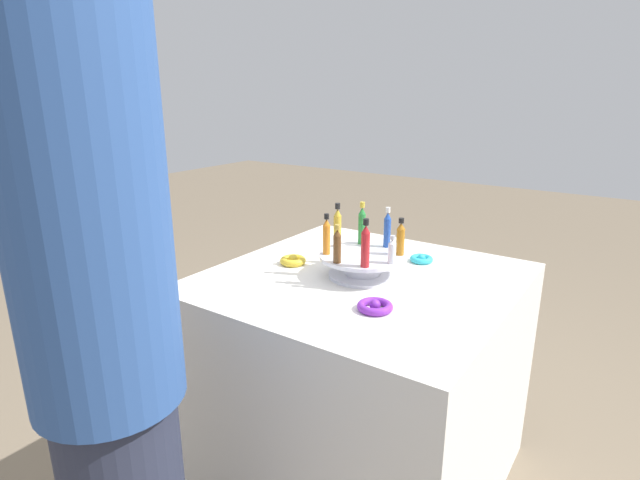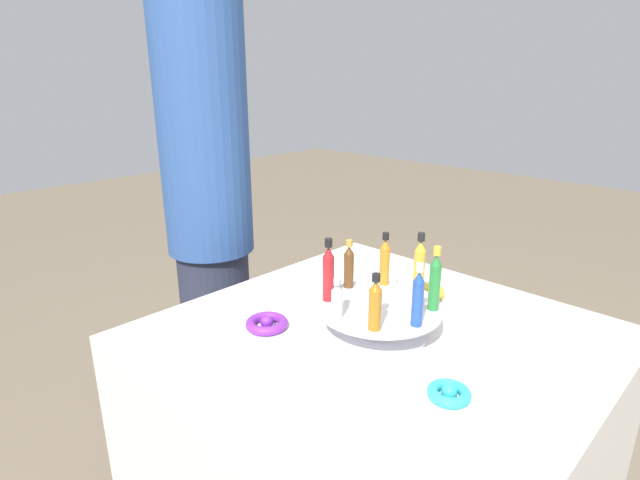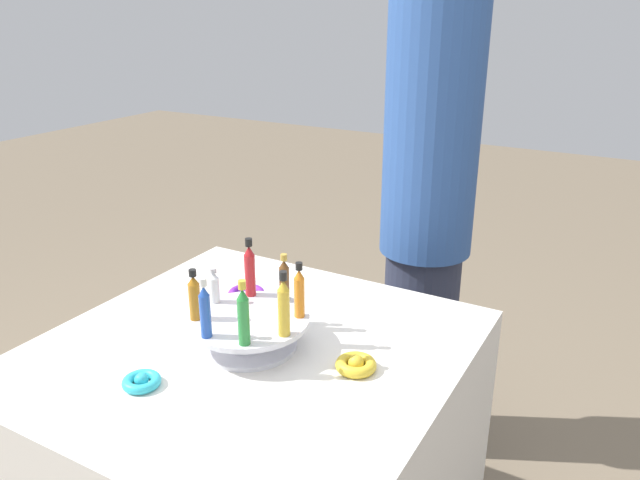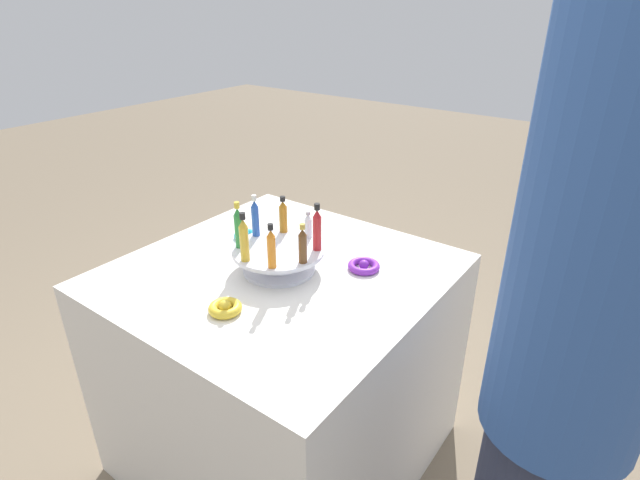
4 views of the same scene
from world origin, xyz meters
TOP-DOWN VIEW (x-y plane):
  - party_table at (0.00, 0.00)m, footprint 0.92×0.92m
  - display_stand at (0.00, 0.00)m, footprint 0.28×0.28m
  - bottle_gold at (0.03, 0.11)m, footprint 0.03×0.03m
  - bottle_orange at (-0.06, 0.10)m, footprint 0.02×0.02m
  - bottle_brown at (-0.11, 0.03)m, footprint 0.02×0.02m
  - bottle_red at (-0.10, -0.06)m, footprint 0.03×0.03m
  - bottle_clear at (-0.03, -0.11)m, footprint 0.02×0.02m
  - bottle_amber at (0.06, -0.10)m, footprint 0.03×0.03m
  - bottle_blue at (0.11, -0.03)m, footprint 0.02×0.02m
  - bottle_green at (0.10, 0.06)m, footprint 0.02×0.02m
  - ribbon_bow_purple at (-0.21, -0.16)m, footprint 0.10×0.10m
  - ribbon_bow_teal at (0.24, -0.10)m, footprint 0.08×0.08m
  - ribbon_bow_gold at (-0.03, 0.26)m, footprint 0.09×0.09m
  - person_figure at (-0.83, 0.11)m, footprint 0.30×0.30m

SIDE VIEW (x-z plane):
  - party_table at x=0.00m, z-range 0.00..0.76m
  - ribbon_bow_teal at x=0.24m, z-range 0.75..0.78m
  - ribbon_bow_purple at x=-0.21m, z-range 0.75..0.78m
  - ribbon_bow_gold at x=-0.03m, z-range 0.75..0.79m
  - display_stand at x=0.00m, z-range 0.76..0.84m
  - bottle_clear at x=-0.03m, z-range 0.83..0.92m
  - person_figure at x=-0.83m, z-range 0.01..1.75m
  - bottle_brown at x=-0.11m, z-range 0.83..0.95m
  - bottle_amber at x=0.06m, z-range 0.83..0.95m
  - bottle_orange at x=-0.06m, z-range 0.83..0.96m
  - bottle_blue at x=0.11m, z-range 0.83..0.96m
  - bottle_green at x=0.10m, z-range 0.83..0.97m
  - bottle_red at x=-0.10m, z-range 0.83..0.97m
  - bottle_gold at x=0.03m, z-range 0.83..0.97m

